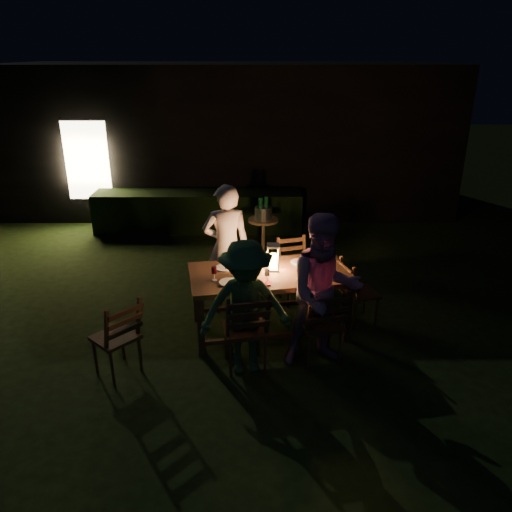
{
  "coord_description": "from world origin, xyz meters",
  "views": [
    {
      "loc": [
        0.65,
        -6.06,
        3.42
      ],
      "look_at": [
        0.67,
        -0.04,
        0.96
      ],
      "focal_mm": 35.0,
      "sensor_mm": 36.0,
      "label": 1
    }
  ],
  "objects_px": {
    "side_table": "(263,224)",
    "bottle_bucket_b": "(266,210)",
    "chair_near_left": "(245,343)",
    "chair_far_right": "(295,282)",
    "chair_near_right": "(320,336)",
    "lantern": "(273,259)",
    "bottle_bucket_a": "(261,211)",
    "person_house_side": "(226,247)",
    "person_opp_left": "(246,308)",
    "person_opp_right": "(324,292)",
    "chair_far_left": "(228,289)",
    "bottle_table": "(251,263)",
    "chair_spare": "(118,350)",
    "chair_end": "(359,303)",
    "dining_table": "(270,278)",
    "ice_bucket": "(263,213)"
  },
  "relations": [
    {
      "from": "chair_end",
      "to": "side_table",
      "type": "distance_m",
      "value": 2.67
    },
    {
      "from": "chair_near_left",
      "to": "chair_near_right",
      "type": "height_order",
      "value": "chair_near_left"
    },
    {
      "from": "chair_far_right",
      "to": "person_opp_left",
      "type": "bearing_deg",
      "value": 51.43
    },
    {
      "from": "chair_far_right",
      "to": "chair_end",
      "type": "relative_size",
      "value": 1.03
    },
    {
      "from": "chair_end",
      "to": "lantern",
      "type": "height_order",
      "value": "lantern"
    },
    {
      "from": "person_opp_right",
      "to": "side_table",
      "type": "distance_m",
      "value": 3.35
    },
    {
      "from": "chair_near_right",
      "to": "ice_bucket",
      "type": "relative_size",
      "value": 3.46
    },
    {
      "from": "person_opp_left",
      "to": "bottle_table",
      "type": "height_order",
      "value": "person_opp_left"
    },
    {
      "from": "chair_near_left",
      "to": "bottle_table",
      "type": "bearing_deg",
      "value": 74.68
    },
    {
      "from": "chair_near_right",
      "to": "person_opp_left",
      "type": "xyz_separation_m",
      "value": [
        -0.88,
        -0.21,
        0.48
      ]
    },
    {
      "from": "chair_far_right",
      "to": "chair_spare",
      "type": "relative_size",
      "value": 0.97
    },
    {
      "from": "side_table",
      "to": "bottle_bucket_a",
      "type": "bearing_deg",
      "value": -141.34
    },
    {
      "from": "lantern",
      "to": "person_house_side",
      "type": "bearing_deg",
      "value": 133.31
    },
    {
      "from": "chair_far_left",
      "to": "bottle_bucket_b",
      "type": "bearing_deg",
      "value": -120.07
    },
    {
      "from": "bottle_bucket_a",
      "to": "chair_end",
      "type": "bearing_deg",
      "value": -60.36
    },
    {
      "from": "person_opp_right",
      "to": "lantern",
      "type": "xyz_separation_m",
      "value": [
        -0.55,
        0.78,
        0.08
      ]
    },
    {
      "from": "chair_far_left",
      "to": "person_opp_left",
      "type": "distance_m",
      "value": 1.67
    },
    {
      "from": "chair_near_right",
      "to": "side_table",
      "type": "relative_size",
      "value": 1.45
    },
    {
      "from": "person_house_side",
      "to": "chair_far_left",
      "type": "bearing_deg",
      "value": 89.03
    },
    {
      "from": "chair_end",
      "to": "ice_bucket",
      "type": "distance_m",
      "value": 2.7
    },
    {
      "from": "person_opp_right",
      "to": "bottle_table",
      "type": "relative_size",
      "value": 6.55
    },
    {
      "from": "side_table",
      "to": "dining_table",
      "type": "bearing_deg",
      "value": -89.05
    },
    {
      "from": "chair_far_right",
      "to": "person_house_side",
      "type": "distance_m",
      "value": 1.17
    },
    {
      "from": "chair_near_right",
      "to": "bottle_table",
      "type": "distance_m",
      "value": 1.24
    },
    {
      "from": "side_table",
      "to": "bottle_bucket_b",
      "type": "xyz_separation_m",
      "value": [
        0.05,
        0.04,
        0.24
      ]
    },
    {
      "from": "chair_spare",
      "to": "chair_far_left",
      "type": "bearing_deg",
      "value": 6.84
    },
    {
      "from": "person_opp_left",
      "to": "person_house_side",
      "type": "bearing_deg",
      "value": 90.0
    },
    {
      "from": "dining_table",
      "to": "chair_end",
      "type": "distance_m",
      "value": 1.32
    },
    {
      "from": "dining_table",
      "to": "bottle_bucket_a",
      "type": "bearing_deg",
      "value": 81.79
    },
    {
      "from": "lantern",
      "to": "bottle_bucket_a",
      "type": "relative_size",
      "value": 1.09
    },
    {
      "from": "chair_far_left",
      "to": "person_house_side",
      "type": "bearing_deg",
      "value": -93.62
    },
    {
      "from": "chair_near_left",
      "to": "chair_end",
      "type": "xyz_separation_m",
      "value": [
        1.52,
        1.06,
        -0.04
      ]
    },
    {
      "from": "chair_end",
      "to": "side_table",
      "type": "height_order",
      "value": "chair_end"
    },
    {
      "from": "person_opp_left",
      "to": "side_table",
      "type": "distance_m",
      "value": 3.45
    },
    {
      "from": "person_opp_left",
      "to": "lantern",
      "type": "height_order",
      "value": "person_opp_left"
    },
    {
      "from": "chair_spare",
      "to": "person_opp_left",
      "type": "relative_size",
      "value": 0.63
    },
    {
      "from": "chair_near_right",
      "to": "chair_end",
      "type": "relative_size",
      "value": 1.1
    },
    {
      "from": "chair_far_left",
      "to": "person_house_side",
      "type": "relative_size",
      "value": 0.51
    },
    {
      "from": "person_house_side",
      "to": "person_opp_left",
      "type": "relative_size",
      "value": 1.13
    },
    {
      "from": "chair_spare",
      "to": "person_opp_right",
      "type": "height_order",
      "value": "person_opp_right"
    },
    {
      "from": "chair_far_left",
      "to": "bottle_bucket_b",
      "type": "relative_size",
      "value": 2.85
    },
    {
      "from": "chair_near_left",
      "to": "chair_far_right",
      "type": "bearing_deg",
      "value": 56.29
    },
    {
      "from": "person_opp_right",
      "to": "bottle_bucket_b",
      "type": "xyz_separation_m",
      "value": [
        -0.58,
        3.31,
        -0.04
      ]
    },
    {
      "from": "dining_table",
      "to": "ice_bucket",
      "type": "relative_size",
      "value": 7.23
    },
    {
      "from": "person_house_side",
      "to": "bottle_bucket_b",
      "type": "distance_m",
      "value": 1.96
    },
    {
      "from": "lantern",
      "to": "person_opp_left",
      "type": "bearing_deg",
      "value": -109.58
    },
    {
      "from": "person_opp_left",
      "to": "bottle_bucket_b",
      "type": "xyz_separation_m",
      "value": [
        0.3,
        3.48,
        0.08
      ]
    },
    {
      "from": "person_opp_left",
      "to": "bottle_bucket_b",
      "type": "distance_m",
      "value": 3.49
    },
    {
      "from": "chair_near_left",
      "to": "chair_near_right",
      "type": "bearing_deg",
      "value": -0.76
    },
    {
      "from": "person_opp_left",
      "to": "chair_near_left",
      "type": "bearing_deg",
      "value": 89.61
    }
  ]
}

